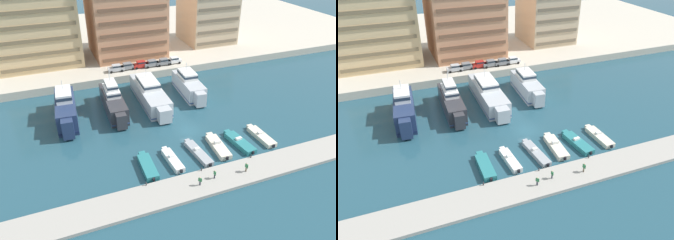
% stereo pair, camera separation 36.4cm
% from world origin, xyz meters
% --- Properties ---
extents(ground_plane, '(400.00, 400.00, 0.00)m').
position_xyz_m(ground_plane, '(0.00, 0.00, 0.00)').
color(ground_plane, '#234C5B').
extents(quay_promenade, '(180.00, 70.00, 1.96)m').
position_xyz_m(quay_promenade, '(0.00, 61.05, 0.98)').
color(quay_promenade, beige).
rests_on(quay_promenade, ground).
extents(pier_dock, '(120.00, 5.58, 0.56)m').
position_xyz_m(pier_dock, '(0.00, -14.97, 0.28)').
color(pier_dock, '#A8A399').
rests_on(pier_dock, ground).
extents(yacht_navy_far_left, '(4.88, 16.36, 7.91)m').
position_xyz_m(yacht_navy_far_left, '(-21.31, 12.73, 2.54)').
color(yacht_navy_far_left, navy).
rests_on(yacht_navy_far_left, ground).
extents(yacht_charcoal_left, '(4.20, 16.86, 8.06)m').
position_xyz_m(yacht_charcoal_left, '(-11.58, 12.88, 2.32)').
color(yacht_charcoal_left, '#333338').
rests_on(yacht_charcoal_left, ground).
extents(yacht_silver_mid_left, '(5.31, 20.77, 6.77)m').
position_xyz_m(yacht_silver_mid_left, '(-2.96, 14.00, 2.05)').
color(yacht_silver_mid_left, silver).
rests_on(yacht_silver_mid_left, ground).
extents(yacht_silver_center_left, '(4.86, 15.46, 7.01)m').
position_xyz_m(yacht_silver_center_left, '(6.85, 14.65, 2.14)').
color(yacht_silver_center_left, silver).
rests_on(yacht_silver_center_left, ground).
extents(motorboat_teal_far_left, '(2.30, 7.55, 1.06)m').
position_xyz_m(motorboat_teal_far_left, '(-11.00, -8.25, 0.53)').
color(motorboat_teal_far_left, teal).
rests_on(motorboat_teal_far_left, ground).
extents(motorboat_white_left, '(1.95, 7.22, 1.31)m').
position_xyz_m(motorboat_white_left, '(-6.52, -8.04, 0.48)').
color(motorboat_white_left, white).
rests_on(motorboat_white_left, ground).
extents(motorboat_grey_mid_left, '(2.32, 8.31, 1.16)m').
position_xyz_m(motorboat_grey_mid_left, '(-1.54, -7.71, 0.41)').
color(motorboat_grey_mid_left, '#9EA3A8').
rests_on(motorboat_grey_mid_left, ground).
extents(motorboat_cream_center_left, '(2.63, 8.18, 1.45)m').
position_xyz_m(motorboat_cream_center_left, '(2.55, -7.33, 0.47)').
color(motorboat_cream_center_left, beige).
rests_on(motorboat_cream_center_left, ground).
extents(motorboat_teal_center, '(2.80, 8.10, 1.28)m').
position_xyz_m(motorboat_teal_center, '(6.83, -7.66, 0.46)').
color(motorboat_teal_center, teal).
rests_on(motorboat_teal_center, ground).
extents(motorboat_cream_center_right, '(2.13, 7.84, 1.20)m').
position_xyz_m(motorboat_cream_center_right, '(11.71, -7.39, 0.43)').
color(motorboat_cream_center_right, beige).
rests_on(motorboat_cream_center_right, ground).
extents(car_silver_far_left, '(4.15, 2.01, 1.80)m').
position_xyz_m(car_silver_far_left, '(-6.86, 29.49, 2.94)').
color(car_silver_far_left, '#B7BCC1').
rests_on(car_silver_far_left, quay_promenade).
extents(car_grey_left, '(4.15, 2.03, 1.80)m').
position_xyz_m(car_grey_left, '(-3.92, 29.67, 2.94)').
color(car_grey_left, slate).
rests_on(car_grey_left, quay_promenade).
extents(car_red_mid_left, '(4.13, 1.98, 1.80)m').
position_xyz_m(car_red_mid_left, '(-0.19, 29.71, 2.94)').
color(car_red_mid_left, red).
rests_on(car_red_mid_left, quay_promenade).
extents(car_grey_center_left, '(4.17, 2.06, 1.80)m').
position_xyz_m(car_grey_center_left, '(2.68, 29.30, 2.94)').
color(car_grey_center_left, slate).
rests_on(car_grey_center_left, quay_promenade).
extents(car_grey_center, '(4.11, 1.94, 1.80)m').
position_xyz_m(car_grey_center, '(5.96, 29.17, 2.94)').
color(car_grey_center, slate).
rests_on(car_grey_center, quay_promenade).
extents(car_white_center_right, '(4.11, 1.94, 1.80)m').
position_xyz_m(car_white_center_right, '(9.08, 29.26, 2.94)').
color(car_white_center_right, white).
rests_on(car_white_center_right, quay_promenade).
extents(apartment_block_far_left, '(21.43, 16.55, 22.73)m').
position_xyz_m(apartment_block_far_left, '(-24.26, 43.34, 12.37)').
color(apartment_block_far_left, '#E0BC84').
rests_on(apartment_block_far_left, quay_promenade).
extents(apartment_block_left, '(20.09, 17.81, 24.77)m').
position_xyz_m(apartment_block_left, '(-0.28, 42.54, 13.39)').
color(apartment_block_left, tan).
rests_on(apartment_block_left, quay_promenade).
extents(apartment_block_mid_left, '(14.92, 15.72, 18.88)m').
position_xyz_m(apartment_block_mid_left, '(26.51, 44.59, 10.46)').
color(apartment_block_mid_left, '#C6AD89').
rests_on(apartment_block_mid_left, quay_promenade).
extents(pedestrian_near_edge, '(0.24, 0.60, 1.54)m').
position_xyz_m(pedestrian_near_edge, '(-2.18, -14.79, 1.47)').
color(pedestrian_near_edge, '#282D3D').
rests_on(pedestrian_near_edge, pier_dock).
extents(pedestrian_mid_deck, '(0.32, 0.63, 1.66)m').
position_xyz_m(pedestrian_mid_deck, '(3.30, -15.19, 1.54)').
color(pedestrian_mid_deck, '#7A6B56').
rests_on(pedestrian_mid_deck, pier_dock).
extents(pedestrian_far_side, '(0.45, 0.46, 1.56)m').
position_xyz_m(pedestrian_far_side, '(-4.99, -15.37, 1.48)').
color(pedestrian_far_side, '#282D3D').
rests_on(pedestrian_far_side, pier_dock).
extents(bollard_west, '(0.20, 0.20, 0.61)m').
position_xyz_m(bollard_west, '(-12.61, -12.44, 0.88)').
color(bollard_west, '#2D2D33').
rests_on(bollard_west, pier_dock).
extents(bollard_west_mid, '(0.20, 0.20, 0.61)m').
position_xyz_m(bollard_west_mid, '(-3.27, -12.44, 0.88)').
color(bollard_west_mid, '#2D2D33').
rests_on(bollard_west_mid, pier_dock).
extents(bollard_east_mid, '(0.20, 0.20, 0.61)m').
position_xyz_m(bollard_east_mid, '(6.08, -12.44, 0.88)').
color(bollard_east_mid, '#2D2D33').
rests_on(bollard_east_mid, pier_dock).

